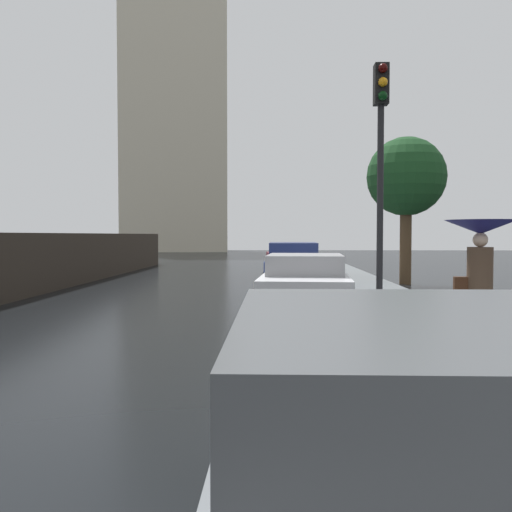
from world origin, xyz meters
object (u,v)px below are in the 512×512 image
object	(u,v)px
car_grey_behind_camera	(421,484)
car_blue_far_lane	(293,266)
street_tree_mid	(406,178)
car_maroon_near_kerb	(290,259)
pedestrian_with_umbrella_far	(480,246)
traffic_light	(381,144)
car_white_mid_road	(305,283)

from	to	relation	value
car_grey_behind_camera	car_blue_far_lane	bearing A→B (deg)	90.03
street_tree_mid	car_blue_far_lane	bearing A→B (deg)	-149.24
car_maroon_near_kerb	street_tree_mid	bearing A→B (deg)	-37.88
pedestrian_with_umbrella_far	street_tree_mid	size ratio (longest dim) A/B	0.35
car_maroon_near_kerb	traffic_light	world-z (taller)	traffic_light
car_grey_behind_camera	street_tree_mid	xyz separation A→B (m)	(3.92, 16.84, 2.91)
pedestrian_with_umbrella_far	traffic_light	distance (m)	3.21
street_tree_mid	car_maroon_near_kerb	bearing A→B (deg)	145.24
car_grey_behind_camera	car_blue_far_lane	xyz separation A→B (m)	(0.02, 14.52, 0.05)
pedestrian_with_umbrella_far	street_tree_mid	distance (m)	11.31
car_blue_far_lane	street_tree_mid	distance (m)	5.37
car_blue_far_lane	car_white_mid_road	bearing A→B (deg)	-87.59
car_grey_behind_camera	street_tree_mid	world-z (taller)	street_tree_mid
car_blue_far_lane	street_tree_mid	size ratio (longest dim) A/B	0.81
car_maroon_near_kerb	traffic_light	xyz separation A→B (m)	(1.36, -11.25, 2.65)
car_grey_behind_camera	pedestrian_with_umbrella_far	size ratio (longest dim) A/B	2.18
car_maroon_near_kerb	car_white_mid_road	world-z (taller)	car_maroon_near_kerb
traffic_light	street_tree_mid	xyz separation A→B (m)	(2.51, 8.57, 0.24)
car_white_mid_road	traffic_light	xyz separation A→B (m)	(1.33, -1.16, 2.70)
car_maroon_near_kerb	traffic_light	bearing A→B (deg)	-86.25
traffic_light	car_white_mid_road	bearing A→B (deg)	138.92
pedestrian_with_umbrella_far	car_maroon_near_kerb	bearing A→B (deg)	104.44
car_white_mid_road	car_grey_behind_camera	xyz separation A→B (m)	(-0.08, -9.44, 0.03)
car_grey_behind_camera	street_tree_mid	distance (m)	17.54
pedestrian_with_umbrella_far	car_white_mid_road	bearing A→B (deg)	127.30
car_grey_behind_camera	car_blue_far_lane	size ratio (longest dim) A/B	0.95
pedestrian_with_umbrella_far	car_blue_far_lane	bearing A→B (deg)	110.02
car_blue_far_lane	traffic_light	xyz separation A→B (m)	(1.40, -6.24, 2.62)
car_grey_behind_camera	traffic_light	distance (m)	8.81
car_white_mid_road	street_tree_mid	world-z (taller)	street_tree_mid
car_maroon_near_kerb	pedestrian_with_umbrella_far	bearing A→B (deg)	-83.54
car_blue_far_lane	pedestrian_with_umbrella_far	size ratio (longest dim) A/B	2.31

